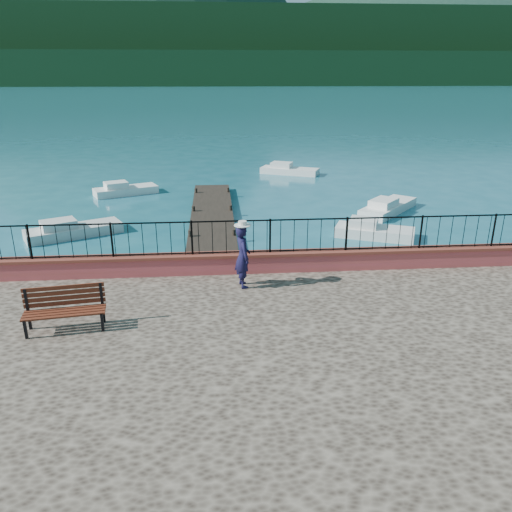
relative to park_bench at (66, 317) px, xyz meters
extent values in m
plane|color=#19596B|center=(5.21, -0.59, -1.49)|extent=(2000.00, 2000.00, 0.00)
cube|color=#BF454F|center=(5.21, 3.11, 0.00)|extent=(28.00, 0.46, 0.58)
cube|color=black|center=(5.21, 3.11, 0.76)|extent=(27.00, 0.05, 0.95)
cube|color=#2D231C|center=(3.21, 11.41, -1.34)|extent=(2.00, 16.00, 0.30)
cube|color=black|center=(5.21, 299.41, 7.51)|extent=(900.00, 60.00, 18.00)
cube|color=black|center=(5.21, 359.41, 20.51)|extent=(900.00, 120.00, 44.00)
ellipsoid|color=#142D23|center=(225.21, 559.41, -1.49)|extent=(448.00, 384.00, 180.00)
cube|color=black|center=(0.01, -0.04, -0.08)|extent=(1.80, 0.77, 0.44)
cube|color=maroon|center=(-0.03, 0.22, 0.41)|extent=(1.74, 0.32, 0.53)
imported|color=black|center=(4.07, 2.09, 0.55)|extent=(0.52, 0.69, 1.70)
cylinder|color=silver|center=(4.07, 2.09, 1.46)|extent=(0.44, 0.44, 0.12)
cube|color=silver|center=(-2.72, 10.84, -1.09)|extent=(4.10, 2.95, 0.80)
cube|color=silver|center=(10.13, 9.60, -1.09)|extent=(3.50, 2.47, 0.80)
cube|color=white|center=(12.08, 13.58, -1.09)|extent=(3.85, 4.08, 0.80)
cube|color=silver|center=(-1.76, 18.64, -1.09)|extent=(3.75, 2.61, 0.80)
cube|color=silver|center=(8.59, 24.02, -1.09)|extent=(4.14, 2.82, 0.80)
camera|label=1|loc=(3.40, -10.24, 5.10)|focal=35.00mm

